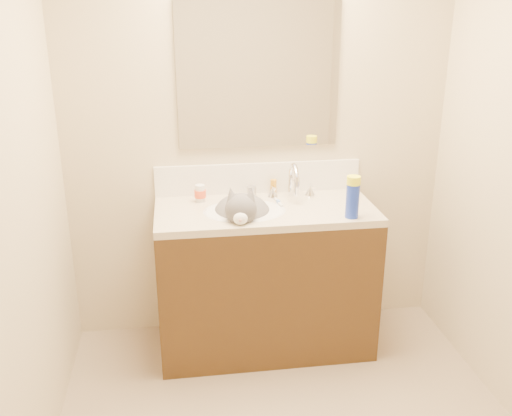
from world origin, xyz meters
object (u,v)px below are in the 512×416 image
object	(u,v)px
cat	(242,215)
basin	(245,223)
silver_jar	(251,191)
spray_can	(352,200)
amber_bottle	(273,187)
faucet	(293,184)
pill_bottle	(200,193)
vanity_cabinet	(265,281)

from	to	relation	value
cat	basin	bearing A→B (deg)	34.90
basin	cat	size ratio (longest dim) A/B	0.97
cat	silver_jar	world-z (taller)	cat
basin	spray_can	xyz separation A→B (m)	(0.54, -0.18, 0.16)
silver_jar	amber_bottle	world-z (taller)	amber_bottle
silver_jar	amber_bottle	distance (m)	0.14
faucet	basin	bearing A→B (deg)	-150.88
faucet	cat	world-z (taller)	faucet
cat	silver_jar	bearing A→B (deg)	79.67
pill_bottle	amber_bottle	xyz separation A→B (m)	(0.43, 0.06, -0.00)
faucet	amber_bottle	size ratio (longest dim) A/B	3.11
basin	pill_bottle	distance (m)	0.32
cat	silver_jar	xyz separation A→B (m)	(0.08, 0.23, 0.05)
cat	amber_bottle	world-z (taller)	cat
amber_bottle	faucet	bearing A→B (deg)	-39.43
amber_bottle	cat	bearing A→B (deg)	-130.03
vanity_cabinet	spray_can	world-z (taller)	spray_can
pill_bottle	silver_jar	bearing A→B (deg)	7.56
vanity_cabinet	silver_jar	world-z (taller)	silver_jar
faucet	pill_bottle	xyz separation A→B (m)	(-0.53, 0.02, -0.04)
pill_bottle	spray_can	distance (m)	0.85
faucet	cat	xyz separation A→B (m)	(-0.31, -0.17, -0.11)
silver_jar	pill_bottle	bearing A→B (deg)	-172.44
vanity_cabinet	cat	xyz separation A→B (m)	(-0.13, -0.04, 0.43)
vanity_cabinet	faucet	xyz separation A→B (m)	(0.18, 0.14, 0.54)
silver_jar	spray_can	world-z (taller)	spray_can
basin	amber_bottle	size ratio (longest dim) A/B	4.99
basin	silver_jar	world-z (taller)	silver_jar
pill_bottle	amber_bottle	bearing A→B (deg)	8.47
spray_can	vanity_cabinet	bearing A→B (deg)	154.07
silver_jar	basin	bearing A→B (deg)	-106.82
faucet	amber_bottle	world-z (taller)	faucet
faucet	spray_can	size ratio (longest dim) A/B	1.48
cat	spray_can	size ratio (longest dim) A/B	2.45
basin	silver_jar	xyz separation A→B (m)	(0.07, 0.22, 0.10)
basin	silver_jar	size ratio (longest dim) A/B	6.96
basin	cat	distance (m)	0.05
vanity_cabinet	amber_bottle	xyz separation A→B (m)	(0.08, 0.22, 0.50)
vanity_cabinet	cat	world-z (taller)	cat
pill_bottle	amber_bottle	world-z (taller)	pill_bottle
faucet	silver_jar	size ratio (longest dim) A/B	4.33
amber_bottle	spray_can	world-z (taller)	spray_can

